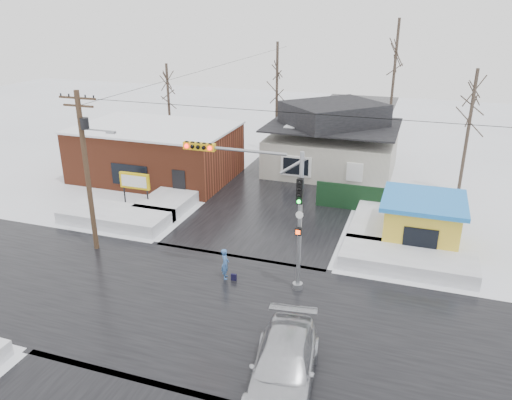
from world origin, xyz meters
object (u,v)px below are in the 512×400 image
(traffic_signal, at_px, (268,200))
(marquee_sign, at_px, (135,182))
(pedestrian, at_px, (225,264))
(car, at_px, (284,367))
(utility_pole, at_px, (87,163))
(kiosk, at_px, (422,221))

(traffic_signal, bearing_deg, marquee_sign, 150.28)
(marquee_sign, bearing_deg, traffic_signal, -29.72)
(traffic_signal, height_order, pedestrian, traffic_signal)
(traffic_signal, bearing_deg, pedestrian, -175.25)
(car, bearing_deg, pedestrian, 119.66)
(traffic_signal, distance_m, marquee_sign, 13.42)
(pedestrian, bearing_deg, car, -164.71)
(traffic_signal, bearing_deg, utility_pole, 177.05)
(utility_pole, xyz_separation_m, pedestrian, (8.19, -0.71, -4.30))
(pedestrian, bearing_deg, traffic_signal, -107.27)
(car, bearing_deg, marquee_sign, 129.49)
(kiosk, distance_m, car, 14.33)
(traffic_signal, bearing_deg, car, -67.58)
(car, bearing_deg, kiosk, 64.72)
(car, bearing_deg, utility_pole, 143.71)
(utility_pole, bearing_deg, kiosk, 20.44)
(kiosk, bearing_deg, car, -107.63)
(kiosk, bearing_deg, utility_pole, -159.56)
(marquee_sign, bearing_deg, kiosk, 1.55)
(utility_pole, relative_size, car, 1.58)
(traffic_signal, relative_size, kiosk, 1.52)
(kiosk, xyz_separation_m, pedestrian, (-9.24, -7.21, -0.65))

